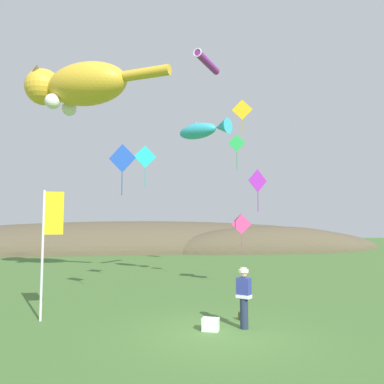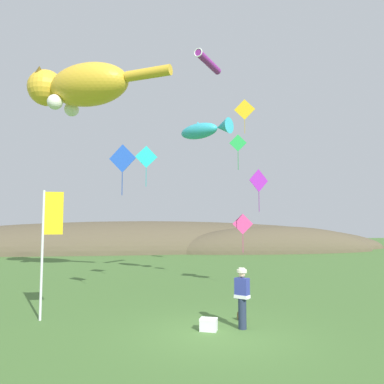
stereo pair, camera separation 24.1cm
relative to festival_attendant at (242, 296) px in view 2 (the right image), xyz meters
The scene contains 15 objects.
ground_plane 1.35m from the festival_attendant, 153.38° to the right, with size 120.00×120.00×0.00m, color #477033.
distant_hill_ridge 30.87m from the festival_attendant, 87.62° to the left, with size 59.06×12.71×6.64m.
festival_attendant is the anchor object (origin of this frame).
kite_spool 1.30m from the festival_attendant, 75.14° to the left, with size 0.16×0.27×0.27m.
picnic_cooler 1.28m from the festival_attendant, behind, with size 0.58×0.50×0.36m.
festival_banner_pole 6.53m from the festival_attendant, 160.35° to the left, with size 0.66×0.08×4.19m.
kite_giant_cat 14.90m from the festival_attendant, 121.41° to the left, with size 7.74×5.31×2.66m.
kite_fish_windsock 10.56m from the festival_attendant, 85.72° to the left, with size 2.64×2.84×0.94m.
kite_tube_streamer 12.13m from the festival_attendant, 85.37° to the left, with size 1.78×2.20×0.44m.
kite_diamond_blue 7.14m from the festival_attendant, 131.33° to the left, with size 1.05×0.45×2.03m.
kite_diamond_pink 7.60m from the festival_attendant, 71.46° to the left, with size 1.01×0.20×1.92m.
kite_diamond_gold 15.60m from the festival_attendant, 70.68° to the left, with size 1.26×0.49×2.25m.
kite_diamond_violet 7.17m from the festival_attendant, 64.13° to the left, with size 1.01×0.33×1.96m.
kite_diamond_green 9.10m from the festival_attendant, 73.03° to the left, with size 0.82×0.25×1.75m.
kite_diamond_teal 9.06m from the festival_attendant, 109.48° to the left, with size 1.07×0.06×1.97m.
Camera 2 is at (-2.67, -10.40, 3.11)m, focal length 35.00 mm.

